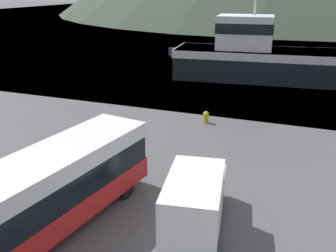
{
  "coord_description": "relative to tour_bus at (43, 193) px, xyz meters",
  "views": [
    {
      "loc": [
        8.28,
        -3.53,
        9.29
      ],
      "look_at": [
        1.42,
        14.65,
        2.0
      ],
      "focal_mm": 40.0,
      "sensor_mm": 36.0,
      "label": 1
    }
  ],
  "objects": [
    {
      "name": "water_surface",
      "position": [
        0.66,
        136.33,
        -1.83
      ],
      "size": [
        240.0,
        240.0,
        0.0
      ],
      "primitive_type": "plane",
      "color": "#3D5160",
      "rests_on": "ground"
    },
    {
      "name": "tour_bus",
      "position": [
        0.0,
        0.0,
        0.0
      ],
      "size": [
        4.24,
        11.17,
        3.25
      ],
      "rotation": [
        0.0,
        0.0,
        -0.15
      ],
      "color": "red",
      "rests_on": "ground"
    },
    {
      "name": "delivery_van",
      "position": [
        5.46,
        2.26,
        -0.46
      ],
      "size": [
        2.91,
        5.75,
        2.63
      ],
      "rotation": [
        0.0,
        0.0,
        0.16
      ],
      "color": "silver",
      "rests_on": "ground"
    },
    {
      "name": "fishing_boat",
      "position": [
        3.81,
        29.92,
        0.6
      ],
      "size": [
        18.12,
        7.67,
        11.88
      ],
      "rotation": [
        0.0,
        0.0,
        4.82
      ],
      "color": "black",
      "rests_on": "water_surface"
    },
    {
      "name": "small_boat",
      "position": [
        -6.73,
        41.67,
        -1.3
      ],
      "size": [
        6.32,
        6.19,
        1.07
      ],
      "rotation": [
        0.0,
        0.0,
        5.48
      ],
      "color": "black",
      "rests_on": "water_surface"
    },
    {
      "name": "mooring_bollard",
      "position": [
        2.51,
        14.8,
        -1.37
      ],
      "size": [
        0.43,
        0.43,
        0.86
      ],
      "color": "#B29919",
      "rests_on": "ground"
    }
  ]
}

